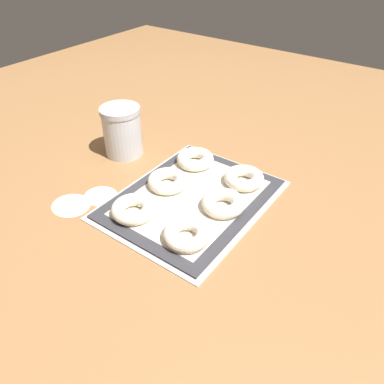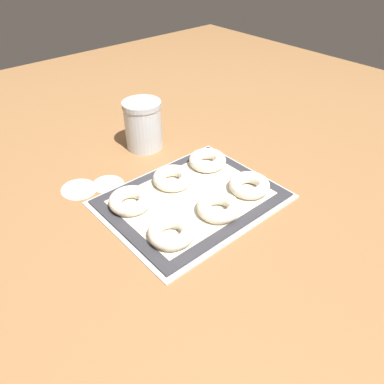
# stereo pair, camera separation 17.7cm
# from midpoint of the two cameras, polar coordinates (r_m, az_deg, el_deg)

# --- Properties ---
(ground_plane) EXTENTS (2.80, 2.80, 0.00)m
(ground_plane) POSITION_cam_midpoint_polar(r_m,az_deg,el_deg) (0.98, -5.29, -2.37)
(ground_plane) COLOR olive
(baking_tray) EXTENTS (0.46, 0.36, 0.01)m
(baking_tray) POSITION_cam_midpoint_polar(r_m,az_deg,el_deg) (1.00, -5.06, -1.46)
(baking_tray) COLOR silver
(baking_tray) RESTS_ON ground_plane
(baking_mat) EXTENTS (0.43, 0.34, 0.00)m
(baking_mat) POSITION_cam_midpoint_polar(r_m,az_deg,el_deg) (0.99, -5.07, -1.21)
(baking_mat) COLOR #333338
(baking_mat) RESTS_ON baking_tray
(bagel_front_left) EXTENTS (0.11, 0.11, 0.03)m
(bagel_front_left) POSITION_cam_midpoint_polar(r_m,az_deg,el_deg) (0.86, -6.70, -6.85)
(bagel_front_left) COLOR silver
(bagel_front_left) RESTS_ON baking_mat
(bagel_front_center) EXTENTS (0.11, 0.11, 0.03)m
(bagel_front_center) POSITION_cam_midpoint_polar(r_m,az_deg,el_deg) (0.94, -0.54, -2.10)
(bagel_front_center) COLOR silver
(bagel_front_center) RESTS_ON baking_mat
(bagel_front_right) EXTENTS (0.11, 0.11, 0.03)m
(bagel_front_right) POSITION_cam_midpoint_polar(r_m,az_deg,el_deg) (1.03, 3.14, 1.82)
(bagel_front_right) COLOR silver
(bagel_front_right) RESTS_ON baking_mat
(bagel_back_left) EXTENTS (0.11, 0.11, 0.03)m
(bagel_back_left) POSITION_cam_midpoint_polar(r_m,az_deg,el_deg) (0.95, -14.23, -2.91)
(bagel_back_left) COLOR silver
(bagel_back_left) RESTS_ON baking_mat
(bagel_back_center) EXTENTS (0.11, 0.11, 0.03)m
(bagel_back_center) POSITION_cam_midpoint_polar(r_m,az_deg,el_deg) (1.03, -8.63, 1.37)
(bagel_back_center) COLOR silver
(bagel_back_center) RESTS_ON baking_mat
(bagel_back_right) EXTENTS (0.11, 0.11, 0.03)m
(bagel_back_right) POSITION_cam_midpoint_polar(r_m,az_deg,el_deg) (1.11, -4.04, 4.76)
(bagel_back_right) COLOR silver
(bagel_back_right) RESTS_ON baking_mat
(flour_canister) EXTENTS (0.12, 0.12, 0.15)m
(flour_canister) POSITION_cam_midpoint_polar(r_m,az_deg,el_deg) (1.20, -14.83, 8.76)
(flour_canister) COLOR silver
(flour_canister) RESTS_ON ground_plane
(flour_patch_near) EXTENTS (0.09, 0.09, 0.00)m
(flour_patch_near) POSITION_cam_midpoint_polar(r_m,az_deg,el_deg) (1.06, -18.43, -0.83)
(flour_patch_near) COLOR white
(flour_patch_near) RESTS_ON ground_plane
(flour_patch_far) EXTENTS (0.10, 0.11, 0.00)m
(flour_patch_far) POSITION_cam_midpoint_polar(r_m,az_deg,el_deg) (1.06, -22.64, -2.15)
(flour_patch_far) COLOR white
(flour_patch_far) RESTS_ON ground_plane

